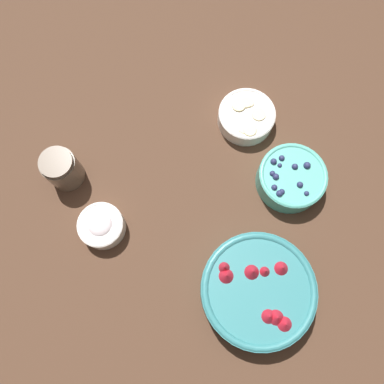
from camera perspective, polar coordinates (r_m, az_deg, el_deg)
name	(u,v)px	position (r m, az deg, el deg)	size (l,w,h in m)	color
ground_plane	(161,186)	(0.87, -4.73, 0.87)	(4.00, 4.00, 0.00)	#4C3323
bowl_strawberries	(257,290)	(0.79, 9.94, -14.53)	(0.23, 0.23, 0.09)	teal
bowl_blueberries	(291,178)	(0.86, 14.87, 2.10)	(0.15, 0.15, 0.06)	#56B7A8
bowl_bananas	(246,116)	(0.91, 8.29, 11.34)	(0.13, 0.13, 0.04)	white
bowl_cream	(101,226)	(0.84, -13.64, -5.01)	(0.10, 0.10, 0.05)	white
jar_chocolate	(63,170)	(0.88, -19.09, 3.25)	(0.08, 0.08, 0.09)	brown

